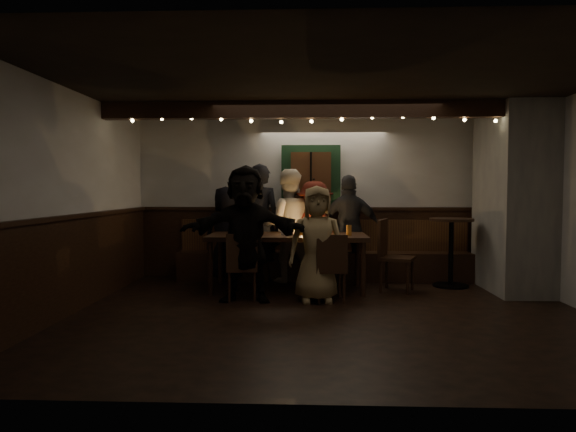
{
  "coord_description": "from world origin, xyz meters",
  "views": [
    {
      "loc": [
        -0.23,
        -5.86,
        1.44
      ],
      "look_at": [
        -0.54,
        1.6,
        1.05
      ],
      "focal_mm": 32.0,
      "sensor_mm": 36.0,
      "label": 1
    }
  ],
  "objects_px": {
    "chair_near_left": "(242,263)",
    "person_d": "(314,232)",
    "dining_table": "(287,239)",
    "person_b": "(260,223)",
    "chair_end": "(390,251)",
    "person_f": "(245,233)",
    "person_e": "(350,228)",
    "high_top": "(451,243)",
    "person_c": "(288,226)",
    "chair_near_right": "(331,264)",
    "person_a": "(226,234)",
    "person_g": "(317,244)"
  },
  "relations": [
    {
      "from": "person_d",
      "to": "person_g",
      "type": "height_order",
      "value": "person_d"
    },
    {
      "from": "person_f",
      "to": "person_g",
      "type": "relative_size",
      "value": 1.18
    },
    {
      "from": "person_f",
      "to": "person_e",
      "type": "bearing_deg",
      "value": 46.16
    },
    {
      "from": "person_a",
      "to": "person_g",
      "type": "height_order",
      "value": "same"
    },
    {
      "from": "dining_table",
      "to": "person_b",
      "type": "distance_m",
      "value": 0.87
    },
    {
      "from": "high_top",
      "to": "person_b",
      "type": "distance_m",
      "value": 2.9
    },
    {
      "from": "dining_table",
      "to": "person_a",
      "type": "relative_size",
      "value": 1.5
    },
    {
      "from": "chair_end",
      "to": "person_c",
      "type": "distance_m",
      "value": 1.65
    },
    {
      "from": "person_b",
      "to": "person_c",
      "type": "height_order",
      "value": "person_b"
    },
    {
      "from": "high_top",
      "to": "person_a",
      "type": "relative_size",
      "value": 0.68
    },
    {
      "from": "person_e",
      "to": "person_d",
      "type": "bearing_deg",
      "value": 6.23
    },
    {
      "from": "high_top",
      "to": "person_d",
      "type": "relative_size",
      "value": 0.65
    },
    {
      "from": "chair_near_left",
      "to": "person_d",
      "type": "distance_m",
      "value": 1.71
    },
    {
      "from": "person_b",
      "to": "dining_table",
      "type": "bearing_deg",
      "value": 134.76
    },
    {
      "from": "chair_near_left",
      "to": "person_d",
      "type": "xyz_separation_m",
      "value": [
        0.94,
        1.4,
        0.29
      ]
    },
    {
      "from": "dining_table",
      "to": "chair_near_left",
      "type": "distance_m",
      "value": 0.96
    },
    {
      "from": "chair_end",
      "to": "person_b",
      "type": "bearing_deg",
      "value": 159.66
    },
    {
      "from": "person_b",
      "to": "high_top",
      "type": "bearing_deg",
      "value": -174.76
    },
    {
      "from": "person_d",
      "to": "person_f",
      "type": "height_order",
      "value": "person_f"
    },
    {
      "from": "chair_near_right",
      "to": "person_e",
      "type": "xyz_separation_m",
      "value": [
        0.36,
        1.5,
        0.34
      ]
    },
    {
      "from": "dining_table",
      "to": "chair_near_left",
      "type": "bearing_deg",
      "value": -126.56
    },
    {
      "from": "person_d",
      "to": "person_e",
      "type": "bearing_deg",
      "value": -167.96
    },
    {
      "from": "high_top",
      "to": "person_b",
      "type": "bearing_deg",
      "value": 172.98
    },
    {
      "from": "person_b",
      "to": "person_e",
      "type": "bearing_deg",
      "value": -167.93
    },
    {
      "from": "chair_near_right",
      "to": "person_a",
      "type": "bearing_deg",
      "value": 136.67
    },
    {
      "from": "chair_near_left",
      "to": "person_e",
      "type": "distance_m",
      "value": 2.12
    },
    {
      "from": "person_f",
      "to": "person_d",
      "type": "bearing_deg",
      "value": 58.23
    },
    {
      "from": "chair_end",
      "to": "person_b",
      "type": "distance_m",
      "value": 2.07
    },
    {
      "from": "person_d",
      "to": "person_g",
      "type": "xyz_separation_m",
      "value": [
        0.02,
        -1.39,
        -0.04
      ]
    },
    {
      "from": "dining_table",
      "to": "person_e",
      "type": "relative_size",
      "value": 1.34
    },
    {
      "from": "person_c",
      "to": "chair_near_right",
      "type": "bearing_deg",
      "value": 105.8
    },
    {
      "from": "person_d",
      "to": "person_f",
      "type": "bearing_deg",
      "value": 62.54
    },
    {
      "from": "chair_near_right",
      "to": "high_top",
      "type": "height_order",
      "value": "high_top"
    },
    {
      "from": "chair_near_left",
      "to": "person_f",
      "type": "xyz_separation_m",
      "value": [
        0.04,
        0.02,
        0.38
      ]
    },
    {
      "from": "chair_near_right",
      "to": "high_top",
      "type": "xyz_separation_m",
      "value": [
        1.82,
        1.15,
        0.15
      ]
    },
    {
      "from": "dining_table",
      "to": "chair_near_right",
      "type": "relative_size",
      "value": 2.56
    },
    {
      "from": "chair_end",
      "to": "person_b",
      "type": "height_order",
      "value": "person_b"
    },
    {
      "from": "person_e",
      "to": "chair_near_left",
      "type": "bearing_deg",
      "value": 44.29
    },
    {
      "from": "person_b",
      "to": "person_e",
      "type": "relative_size",
      "value": 1.1
    },
    {
      "from": "dining_table",
      "to": "person_c",
      "type": "bearing_deg",
      "value": 91.82
    },
    {
      "from": "dining_table",
      "to": "chair_near_right",
      "type": "xyz_separation_m",
      "value": [
        0.58,
        -0.78,
        -0.24
      ]
    },
    {
      "from": "dining_table",
      "to": "person_d",
      "type": "distance_m",
      "value": 0.76
    },
    {
      "from": "person_a",
      "to": "person_e",
      "type": "bearing_deg",
      "value": -169.36
    },
    {
      "from": "chair_near_left",
      "to": "chair_near_right",
      "type": "relative_size",
      "value": 1.01
    },
    {
      "from": "dining_table",
      "to": "chair_end",
      "type": "relative_size",
      "value": 2.2
    },
    {
      "from": "person_d",
      "to": "person_f",
      "type": "xyz_separation_m",
      "value": [
        -0.9,
        -1.38,
        0.09
      ]
    },
    {
      "from": "chair_near_left",
      "to": "person_e",
      "type": "bearing_deg",
      "value": 44.39
    },
    {
      "from": "person_b",
      "to": "person_g",
      "type": "xyz_separation_m",
      "value": [
        0.87,
        -1.46,
        -0.17
      ]
    },
    {
      "from": "dining_table",
      "to": "chair_near_left",
      "type": "xyz_separation_m",
      "value": [
        -0.55,
        -0.75,
        -0.24
      ]
    },
    {
      "from": "person_e",
      "to": "high_top",
      "type": "bearing_deg",
      "value": 166.55
    }
  ]
}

